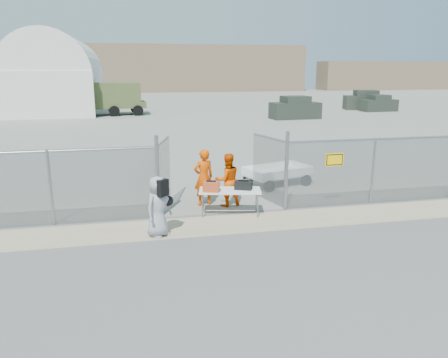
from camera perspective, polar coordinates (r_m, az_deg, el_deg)
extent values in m
plane|color=#514F4F|center=(11.77, 2.05, -7.54)|extent=(160.00, 160.00, 0.00)
cube|color=gray|center=(52.85, -9.23, 9.25)|extent=(160.00, 80.00, 0.01)
cube|color=tan|center=(12.68, 0.95, -5.88)|extent=(44.00, 1.60, 0.01)
cube|color=#CE4E25|center=(13.04, -1.69, -1.00)|extent=(0.56, 0.45, 0.30)
cube|color=black|center=(13.30, 2.54, -0.82)|extent=(0.60, 0.49, 0.25)
imported|color=#E24800|center=(14.18, -2.68, 0.18)|extent=(0.77, 0.59, 1.86)
imported|color=#E24800|center=(14.12, 0.46, -0.12)|extent=(0.93, 0.77, 1.74)
imported|color=#9899A1|center=(11.68, -8.60, -3.59)|extent=(0.95, 0.93, 1.65)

